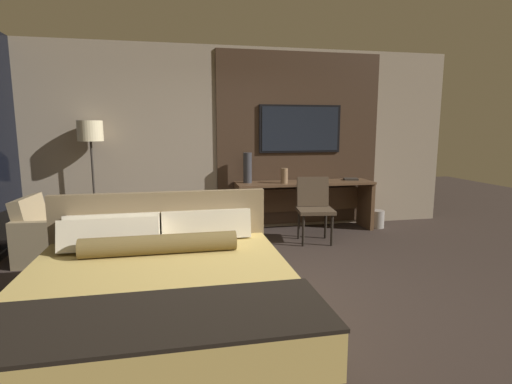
# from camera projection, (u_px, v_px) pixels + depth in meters

# --- Properties ---
(ground_plane) EXTENTS (16.00, 16.00, 0.00)m
(ground_plane) POSITION_uv_depth(u_px,v_px,m) (270.00, 293.00, 3.87)
(ground_plane) COLOR #332823
(wall_back_tv_panel) EXTENTS (7.20, 0.09, 2.80)m
(wall_back_tv_panel) POSITION_uv_depth(u_px,v_px,m) (241.00, 140.00, 6.18)
(wall_back_tv_panel) COLOR gray
(wall_back_tv_panel) RESTS_ON ground_plane
(bed) EXTENTS (2.07, 2.19, 0.96)m
(bed) POSITION_uv_depth(u_px,v_px,m) (159.00, 297.00, 3.07)
(bed) COLOR #33281E
(bed) RESTS_ON ground_plane
(desk) EXTENTS (2.13, 0.55, 0.77)m
(desk) POSITION_uv_depth(u_px,v_px,m) (303.00, 196.00, 6.22)
(desk) COLOR brown
(desk) RESTS_ON ground_plane
(tv) EXTENTS (1.32, 0.04, 0.74)m
(tv) POSITION_uv_depth(u_px,v_px,m) (300.00, 129.00, 6.27)
(tv) COLOR black
(desk_chair) EXTENTS (0.55, 0.55, 0.90)m
(desk_chair) POSITION_uv_depth(u_px,v_px,m) (314.00, 203.00, 5.61)
(desk_chair) COLOR #4C3D2D
(desk_chair) RESTS_ON ground_plane
(armchair_by_window) EXTENTS (0.91, 0.93, 0.78)m
(armchair_by_window) POSITION_uv_depth(u_px,v_px,m) (58.00, 237.00, 4.90)
(armchair_by_window) COLOR #998460
(armchair_by_window) RESTS_ON ground_plane
(floor_lamp) EXTENTS (0.34, 0.34, 1.69)m
(floor_lamp) POSITION_uv_depth(u_px,v_px,m) (91.00, 141.00, 5.50)
(floor_lamp) COLOR #282623
(floor_lamp) RESTS_ON ground_plane
(vase_tall) EXTENTS (0.13, 0.13, 0.45)m
(vase_tall) POSITION_uv_depth(u_px,v_px,m) (247.00, 168.00, 6.01)
(vase_tall) COLOR #333338
(vase_tall) RESTS_ON desk
(vase_short) EXTENTS (0.11, 0.11, 0.22)m
(vase_short) POSITION_uv_depth(u_px,v_px,m) (284.00, 176.00, 5.98)
(vase_short) COLOR #846647
(vase_short) RESTS_ON desk
(book) EXTENTS (0.25, 0.20, 0.03)m
(book) POSITION_uv_depth(u_px,v_px,m) (351.00, 179.00, 6.36)
(book) COLOR #332D28
(book) RESTS_ON desk
(waste_bin) EXTENTS (0.22, 0.22, 0.28)m
(waste_bin) POSITION_uv_depth(u_px,v_px,m) (377.00, 219.00, 6.41)
(waste_bin) COLOR gray
(waste_bin) RESTS_ON ground_plane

